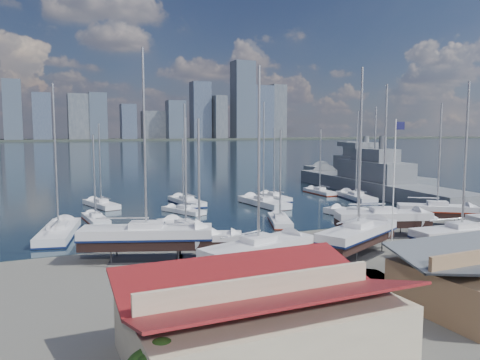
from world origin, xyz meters
name	(u,v)px	position (x,y,z in m)	size (l,w,h in m)	color
ground	(349,251)	(0.00, -10.00, 0.00)	(1400.00, 1400.00, 0.00)	#605E59
water	(75,148)	(0.00, 300.00, -0.15)	(1400.00, 600.00, 0.40)	#182B38
far_shore	(56,140)	(0.00, 560.00, 1.10)	(1400.00, 80.00, 2.20)	#2D332D
skyline	(48,108)	(-7.83, 553.76, 39.09)	(639.14, 43.80, 107.69)	#475166
shed_red	(261,314)	(-18.00, -26.00, 2.32)	(14.70, 9.45, 4.51)	#BFB293
sailboat_cradle_0	(147,237)	(-19.34, -4.88, 2.26)	(12.72, 7.51, 19.57)	#2D2D33
sailboat_cradle_1	(258,250)	(-11.85, -13.34, 2.14)	(11.21, 6.15, 17.34)	#2D2D33
sailboat_cradle_2	(199,239)	(-14.64, -6.38, 1.94)	(8.24, 5.06, 13.26)	#2D2D33
sailboat_cradle_3	(358,235)	(-0.48, -11.99, 2.17)	(11.49, 7.68, 17.99)	#2D2D33
sailboat_cradle_4	(383,218)	(7.61, -6.18, 2.14)	(11.04, 6.35, 17.29)	#2D2D33
sailboat_cradle_5	(462,235)	(8.75, -15.95, 2.11)	(10.59, 3.78, 16.73)	#2D2D33
sailboat_cradle_6	(437,210)	(17.99, -4.34, 2.05)	(9.37, 7.76, 15.54)	#2D2D33
sailboat_moored_0	(59,234)	(-26.37, 8.78, 0.31)	(5.96, 12.59, 18.15)	black
sailboat_moored_1	(96,220)	(-21.35, 16.34, 0.31)	(2.94, 8.28, 12.14)	black
sailboat_moored_2	(101,205)	(-18.99, 28.55, 0.32)	(4.86, 9.53, 13.85)	black
sailboat_moored_3	(186,230)	(-12.36, 5.05, 0.31)	(4.68, 11.03, 15.97)	black
sailboat_moored_4	(183,211)	(-8.68, 17.89, 0.33)	(5.03, 7.87, 11.56)	black
sailboat_moored_5	(187,203)	(-5.70, 25.71, 0.31)	(3.77, 10.22, 14.94)	black
sailboat_moored_6	(280,221)	(0.50, 5.22, 0.31)	(5.40, 8.83, 12.78)	black
sailboat_moored_7	(263,204)	(5.20, 19.18, 0.32)	(4.15, 11.76, 17.43)	black
sailboat_moored_8	(274,198)	(10.08, 24.66, 0.31)	(2.58, 8.89, 13.25)	black
sailboat_moored_9	(357,216)	(12.40, 4.42, 0.32)	(5.17, 10.61, 15.44)	black
sailboat_moored_10	(356,198)	(23.16, 18.54, 0.31)	(5.26, 11.18, 16.13)	black
sailboat_moored_11	(320,192)	(21.70, 27.63, 0.31)	(2.66, 8.75, 12.99)	black
naval_ship_east	(374,185)	(31.56, 23.87, 1.67)	(13.33, 49.79, 18.43)	slate
naval_ship_west	(359,174)	(44.16, 44.03, 1.66)	(8.39, 42.96, 17.85)	slate
car_a	(329,277)	(-7.94, -17.96, 0.67)	(1.58, 3.94, 1.34)	gray
car_b	(358,276)	(-6.04, -19.04, 0.80)	(1.70, 4.86, 1.60)	gray
car_c	(449,267)	(2.57, -20.02, 0.80)	(2.64, 5.74, 1.59)	gray
flagpole	(395,175)	(4.07, -11.73, 7.73)	(1.17, 0.12, 13.28)	white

